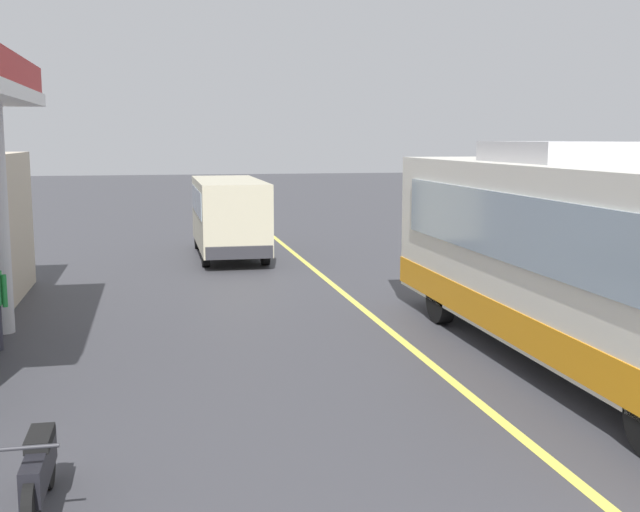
{
  "coord_description": "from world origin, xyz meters",
  "views": [
    {
      "loc": [
        -4.45,
        -4.12,
        3.74
      ],
      "look_at": [
        -1.5,
        10.0,
        1.6
      ],
      "focal_mm": 44.66,
      "sensor_mm": 36.0,
      "label": 1
    }
  ],
  "objects": [
    {
      "name": "ground",
      "position": [
        0.0,
        20.0,
        0.0
      ],
      "size": [
        120.0,
        120.0,
        0.0
      ],
      "primitive_type": "plane",
      "color": "#38383D"
    },
    {
      "name": "lane_divider_stripe",
      "position": [
        0.0,
        15.0,
        0.0
      ],
      "size": [
        0.16,
        50.0,
        0.01
      ],
      "primitive_type": "cube",
      "color": "#D8CC4C",
      "rests_on": "ground"
    },
    {
      "name": "coach_bus_main",
      "position": [
        2.32,
        7.64,
        1.72
      ],
      "size": [
        2.6,
        11.04,
        3.69
      ],
      "color": "silver",
      "rests_on": "ground"
    },
    {
      "name": "minibus_opposing_lane",
      "position": [
        -2.14,
        21.13,
        1.47
      ],
      "size": [
        2.04,
        6.13,
        2.44
      ],
      "color": "#BFB799",
      "rests_on": "ground"
    },
    {
      "name": "motorcycle_parked_forecourt",
      "position": [
        -5.66,
        3.87,
        0.44
      ],
      "size": [
        0.55,
        1.8,
        0.92
      ],
      "color": "black",
      "rests_on": "ground"
    }
  ]
}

